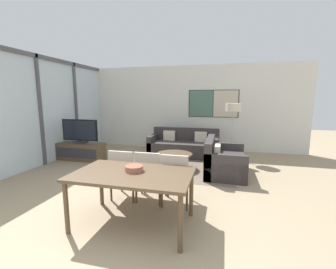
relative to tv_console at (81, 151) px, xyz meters
The scene contains 15 objects.
ground_plane 4.39m from the tv_console, 52.96° to the right, with size 24.00×24.00×0.00m, color #9E896B.
wall_back 3.65m from the tv_console, 39.34° to the left, with size 7.62×0.09×2.80m.
window_wall_left 1.59m from the tv_console, 135.37° to the right, with size 0.07×5.69×2.80m.
area_rug 2.74m from the tv_console, ahead, with size 2.89×1.90×0.01m.
tv_console is the anchor object (origin of this frame).
television 0.57m from the tv_console, 90.00° to the left, with size 1.08×0.20×0.67m.
sofa_main 3.00m from the tv_console, 24.56° to the left, with size 2.07×0.88×0.81m.
sofa_side 3.88m from the tv_console, ahead, with size 0.88×1.39×0.81m.
coffee_table 2.73m from the tv_console, ahead, with size 0.89×0.89×0.37m.
dining_table 3.88m from the tv_console, 44.84° to the right, with size 1.59×0.95×0.73m.
dining_chair_left 3.06m from the tv_console, 41.46° to the right, with size 0.46×0.46×0.87m.
dining_chair_centre 3.40m from the tv_console, 36.28° to the right, with size 0.46×0.46×0.87m.
dining_chair_right 3.80m from the tv_console, 32.86° to the right, with size 0.46×0.46×0.87m.
fruit_bowl 3.84m from the tv_console, 44.19° to the right, with size 0.25×0.25×0.08m.
floor_lamp 4.43m from the tv_console, 15.26° to the left, with size 0.42×0.42×1.58m.
Camera 1 is at (1.26, -1.89, 1.71)m, focal length 24.00 mm.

